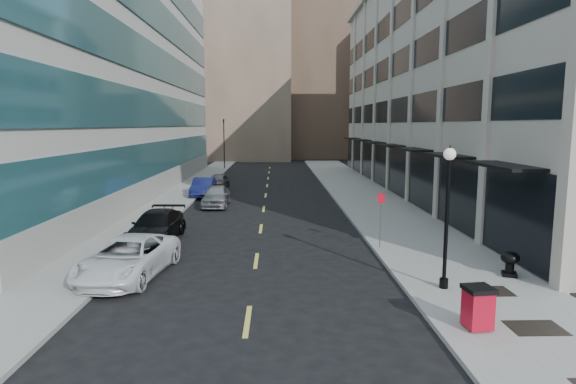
{
  "coord_description": "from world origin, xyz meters",
  "views": [
    {
      "loc": [
        0.81,
        -10.8,
        5.43
      ],
      "look_at": [
        1.32,
        9.48,
        2.58
      ],
      "focal_mm": 30.0,
      "sensor_mm": 36.0,
      "label": 1
    }
  ],
  "objects_px": {
    "car_blue_sedan": "(203,187)",
    "car_white_van": "(128,258)",
    "car_black_pickup": "(156,227)",
    "car_grey_sedan": "(218,181)",
    "car_silver_sedan": "(216,196)",
    "lamppost": "(447,205)",
    "sign_post": "(381,211)",
    "trash_bin": "(478,306)",
    "traffic_signal": "(224,122)",
    "urn_planter": "(510,261)"
  },
  "relations": [
    {
      "from": "car_blue_sedan",
      "to": "car_white_van",
      "type": "bearing_deg",
      "value": -89.05
    },
    {
      "from": "car_black_pickup",
      "to": "car_grey_sedan",
      "type": "xyz_separation_m",
      "value": [
        0.68,
        18.62,
        -0.06
      ]
    },
    {
      "from": "car_silver_sedan",
      "to": "lamppost",
      "type": "height_order",
      "value": "lamppost"
    },
    {
      "from": "lamppost",
      "to": "sign_post",
      "type": "distance_m",
      "value": 5.41
    },
    {
      "from": "car_white_van",
      "to": "trash_bin",
      "type": "xyz_separation_m",
      "value": [
        10.53,
        -5.0,
        0.05
      ]
    },
    {
      "from": "car_white_van",
      "to": "car_silver_sedan",
      "type": "xyz_separation_m",
      "value": [
        1.29,
        15.0,
        0.0
      ]
    },
    {
      "from": "traffic_signal",
      "to": "car_silver_sedan",
      "type": "xyz_separation_m",
      "value": [
        2.3,
        -27.0,
        -5.0
      ]
    },
    {
      "from": "traffic_signal",
      "to": "lamppost",
      "type": "relative_size",
      "value": 1.5
    },
    {
      "from": "car_grey_sedan",
      "to": "sign_post",
      "type": "relative_size",
      "value": 1.51
    },
    {
      "from": "car_silver_sedan",
      "to": "car_grey_sedan",
      "type": "relative_size",
      "value": 1.1
    },
    {
      "from": "car_white_van",
      "to": "urn_planter",
      "type": "relative_size",
      "value": 5.85
    },
    {
      "from": "car_black_pickup",
      "to": "car_blue_sedan",
      "type": "xyz_separation_m",
      "value": [
        0.07,
        14.23,
        -0.0
      ]
    },
    {
      "from": "sign_post",
      "to": "car_blue_sedan",
      "type": "bearing_deg",
      "value": 139.71
    },
    {
      "from": "lamppost",
      "to": "urn_planter",
      "type": "distance_m",
      "value": 3.7
    },
    {
      "from": "traffic_signal",
      "to": "car_black_pickup",
      "type": "xyz_separation_m",
      "value": [
        0.7,
        -36.63,
        -5.01
      ]
    },
    {
      "from": "trash_bin",
      "to": "urn_planter",
      "type": "distance_m",
      "value": 5.25
    },
    {
      "from": "car_grey_sedan",
      "to": "car_white_van",
      "type": "bearing_deg",
      "value": -85.55
    },
    {
      "from": "traffic_signal",
      "to": "trash_bin",
      "type": "distance_m",
      "value": 48.64
    },
    {
      "from": "traffic_signal",
      "to": "car_grey_sedan",
      "type": "xyz_separation_m",
      "value": [
        1.38,
        -18.01,
        -5.07
      ]
    },
    {
      "from": "car_white_van",
      "to": "sign_post",
      "type": "xyz_separation_m",
      "value": [
        9.79,
        3.38,
        1.05
      ]
    },
    {
      "from": "car_black_pickup",
      "to": "car_grey_sedan",
      "type": "bearing_deg",
      "value": 90.35
    },
    {
      "from": "car_white_van",
      "to": "car_blue_sedan",
      "type": "relative_size",
      "value": 1.21
    },
    {
      "from": "traffic_signal",
      "to": "sign_post",
      "type": "height_order",
      "value": "traffic_signal"
    },
    {
      "from": "car_white_van",
      "to": "car_blue_sedan",
      "type": "distance_m",
      "value": 19.59
    },
    {
      "from": "car_blue_sedan",
      "to": "car_grey_sedan",
      "type": "bearing_deg",
      "value": 82.44
    },
    {
      "from": "car_grey_sedan",
      "to": "sign_post",
      "type": "bearing_deg",
      "value": -60.11
    },
    {
      "from": "lamppost",
      "to": "sign_post",
      "type": "height_order",
      "value": "lamppost"
    },
    {
      "from": "car_blue_sedan",
      "to": "urn_planter",
      "type": "distance_m",
      "value": 24.47
    },
    {
      "from": "car_grey_sedan",
      "to": "trash_bin",
      "type": "relative_size",
      "value": 3.34
    },
    {
      "from": "car_silver_sedan",
      "to": "sign_post",
      "type": "height_order",
      "value": "sign_post"
    },
    {
      "from": "car_silver_sedan",
      "to": "car_blue_sedan",
      "type": "bearing_deg",
      "value": 107.09
    },
    {
      "from": "car_white_van",
      "to": "lamppost",
      "type": "bearing_deg",
      "value": -2.03
    },
    {
      "from": "trash_bin",
      "to": "lamppost",
      "type": "relative_size",
      "value": 0.24
    },
    {
      "from": "car_white_van",
      "to": "trash_bin",
      "type": "height_order",
      "value": "car_white_van"
    },
    {
      "from": "car_black_pickup",
      "to": "urn_planter",
      "type": "height_order",
      "value": "car_black_pickup"
    },
    {
      "from": "car_blue_sedan",
      "to": "car_black_pickup",
      "type": "bearing_deg",
      "value": -90.05
    },
    {
      "from": "sign_post",
      "to": "urn_planter",
      "type": "height_order",
      "value": "sign_post"
    },
    {
      "from": "sign_post",
      "to": "car_silver_sedan",
      "type": "bearing_deg",
      "value": 144.16
    },
    {
      "from": "car_blue_sedan",
      "to": "trash_bin",
      "type": "bearing_deg",
      "value": -66.11
    },
    {
      "from": "trash_bin",
      "to": "lamppost",
      "type": "distance_m",
      "value": 3.82
    },
    {
      "from": "car_white_van",
      "to": "urn_planter",
      "type": "distance_m",
      "value": 13.51
    },
    {
      "from": "car_black_pickup",
      "to": "car_blue_sedan",
      "type": "bearing_deg",
      "value": 92.13
    },
    {
      "from": "urn_planter",
      "to": "car_grey_sedan",
      "type": "bearing_deg",
      "value": 118.04
    },
    {
      "from": "car_black_pickup",
      "to": "lamppost",
      "type": "xyz_separation_m",
      "value": [
        11.07,
        -7.2,
        2.18
      ]
    },
    {
      "from": "lamppost",
      "to": "urn_planter",
      "type": "height_order",
      "value": "lamppost"
    },
    {
      "from": "car_blue_sedan",
      "to": "car_grey_sedan",
      "type": "relative_size",
      "value": 1.12
    },
    {
      "from": "car_blue_sedan",
      "to": "urn_planter",
      "type": "bearing_deg",
      "value": -55.62
    },
    {
      "from": "car_grey_sedan",
      "to": "traffic_signal",
      "type": "bearing_deg",
      "value": 99.68
    },
    {
      "from": "car_black_pickup",
      "to": "sign_post",
      "type": "relative_size",
      "value": 1.92
    },
    {
      "from": "car_black_pickup",
      "to": "trash_bin",
      "type": "bearing_deg",
      "value": -41.29
    }
  ]
}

